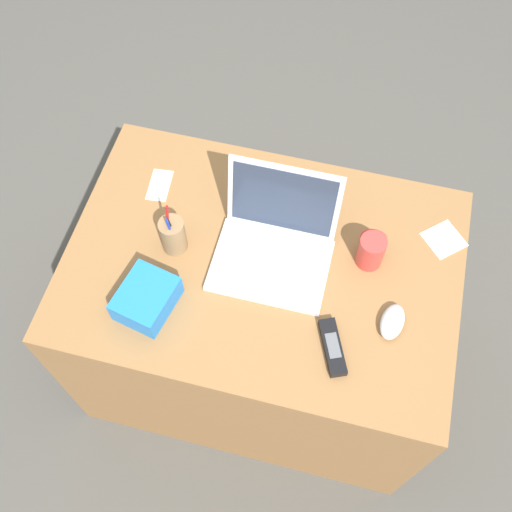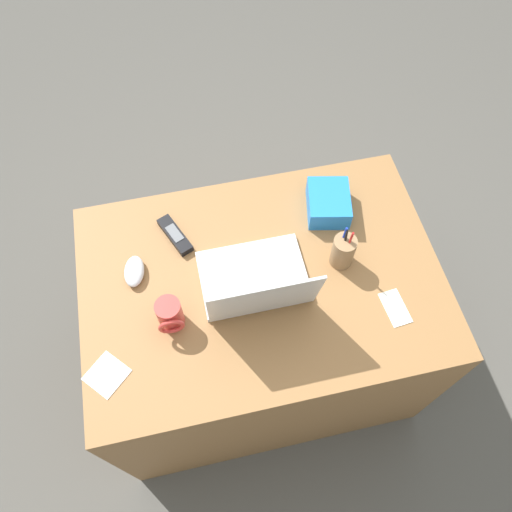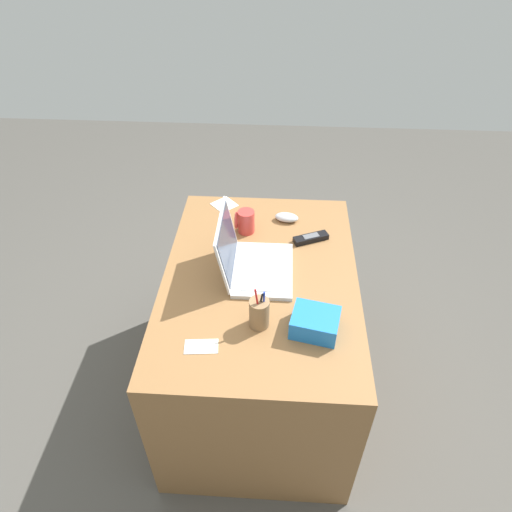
{
  "view_description": "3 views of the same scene",
  "coord_description": "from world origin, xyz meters",
  "px_view_note": "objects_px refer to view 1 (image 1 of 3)",
  "views": [
    {
      "loc": [
        0.19,
        -0.82,
        2.27
      ],
      "look_at": [
        -0.01,
        -0.02,
        0.8
      ],
      "focal_mm": 43.37,
      "sensor_mm": 36.0,
      "label": 1
    },
    {
      "loc": [
        0.17,
        0.69,
        2.13
      ],
      "look_at": [
        0.01,
        -0.02,
        0.84
      ],
      "focal_mm": 35.62,
      "sensor_mm": 36.0,
      "label": 2
    },
    {
      "loc": [
        -1.34,
        -0.06,
        1.99
      ],
      "look_at": [
        0.05,
        0.02,
        0.79
      ],
      "focal_mm": 32.25,
      "sensor_mm": 36.0,
      "label": 3
    }
  ],
  "objects_px": {
    "cordless_phone": "(333,347)",
    "pen_holder": "(173,235)",
    "laptop": "(275,243)",
    "computer_mouse": "(392,322)",
    "coffee_mug_white": "(371,250)",
    "snack_bag": "(146,299)"
  },
  "relations": [
    {
      "from": "laptop",
      "to": "pen_holder",
      "type": "height_order",
      "value": "laptop"
    },
    {
      "from": "cordless_phone",
      "to": "pen_holder",
      "type": "xyz_separation_m",
      "value": [
        -0.49,
        0.2,
        0.05
      ]
    },
    {
      "from": "pen_holder",
      "to": "snack_bag",
      "type": "height_order",
      "value": "pen_holder"
    },
    {
      "from": "computer_mouse",
      "to": "pen_holder",
      "type": "bearing_deg",
      "value": -179.23
    },
    {
      "from": "laptop",
      "to": "snack_bag",
      "type": "xyz_separation_m",
      "value": [
        -0.29,
        -0.24,
        -0.01
      ]
    },
    {
      "from": "laptop",
      "to": "computer_mouse",
      "type": "bearing_deg",
      "value": -21.33
    },
    {
      "from": "computer_mouse",
      "to": "pen_holder",
      "type": "distance_m",
      "value": 0.64
    },
    {
      "from": "pen_holder",
      "to": "laptop",
      "type": "bearing_deg",
      "value": 9.61
    },
    {
      "from": "cordless_phone",
      "to": "snack_bag",
      "type": "distance_m",
      "value": 0.51
    },
    {
      "from": "laptop",
      "to": "cordless_phone",
      "type": "relative_size",
      "value": 2.03
    },
    {
      "from": "computer_mouse",
      "to": "coffee_mug_white",
      "type": "distance_m",
      "value": 0.21
    },
    {
      "from": "computer_mouse",
      "to": "snack_bag",
      "type": "relative_size",
      "value": 0.67
    },
    {
      "from": "cordless_phone",
      "to": "snack_bag",
      "type": "height_order",
      "value": "snack_bag"
    },
    {
      "from": "laptop",
      "to": "coffee_mug_white",
      "type": "bearing_deg",
      "value": 9.7
    },
    {
      "from": "snack_bag",
      "to": "pen_holder",
      "type": "bearing_deg",
      "value": 85.95
    },
    {
      "from": "laptop",
      "to": "computer_mouse",
      "type": "height_order",
      "value": "laptop"
    },
    {
      "from": "coffee_mug_white",
      "to": "cordless_phone",
      "type": "relative_size",
      "value": 0.66
    },
    {
      "from": "computer_mouse",
      "to": "coffee_mug_white",
      "type": "xyz_separation_m",
      "value": [
        -0.09,
        0.18,
        0.04
      ]
    },
    {
      "from": "cordless_phone",
      "to": "laptop",
      "type": "bearing_deg",
      "value": 131.13
    },
    {
      "from": "pen_holder",
      "to": "snack_bag",
      "type": "relative_size",
      "value": 1.12
    },
    {
      "from": "snack_bag",
      "to": "coffee_mug_white",
      "type": "bearing_deg",
      "value": 27.3
    },
    {
      "from": "computer_mouse",
      "to": "cordless_phone",
      "type": "distance_m",
      "value": 0.18
    }
  ]
}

